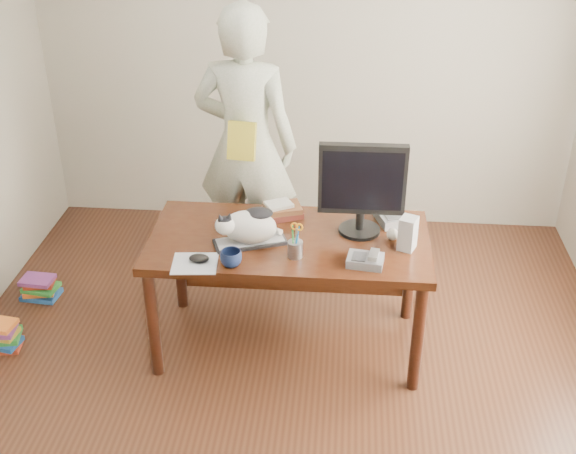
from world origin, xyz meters
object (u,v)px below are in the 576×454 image
(baseball, at_px, (393,234))
(coffee_mug, at_px, (231,258))
(mouse, at_px, (199,258))
(speaker, at_px, (408,233))
(person, at_px, (246,145))
(desk, at_px, (290,253))
(calculator, at_px, (392,218))
(monitor, at_px, (362,185))
(book_pile_a, at_px, (0,336))
(pen_cup, at_px, (295,247))
(book_pile_b, at_px, (40,288))
(phone, at_px, (366,260))
(keyboard, at_px, (250,242))
(cat, at_px, (248,226))
(book_stack, at_px, (281,210))

(baseball, bearing_deg, coffee_mug, -157.75)
(mouse, bearing_deg, speaker, 7.04)
(person, bearing_deg, coffee_mug, 101.79)
(desk, relative_size, calculator, 6.65)
(person, bearing_deg, baseball, 147.03)
(monitor, relative_size, book_pile_a, 2.04)
(desk, relative_size, pen_cup, 7.56)
(speaker, height_order, book_pile_a, speaker)
(speaker, relative_size, person, 0.10)
(coffee_mug, xyz_separation_m, book_pile_b, (-1.44, 0.67, -0.72))
(monitor, height_order, person, person)
(phone, height_order, book_pile_a, phone)
(monitor, xyz_separation_m, pen_cup, (-0.35, -0.29, -0.25))
(keyboard, distance_m, baseball, 0.81)
(person, bearing_deg, mouse, 93.05)
(desk, height_order, mouse, mouse)
(monitor, relative_size, baseball, 8.15)
(book_pile_b, bearing_deg, cat, -16.22)
(keyboard, height_order, book_pile_a, keyboard)
(calculator, relative_size, book_pile_a, 0.89)
(keyboard, height_order, monitor, monitor)
(phone, xyz_separation_m, person, (-0.80, 1.10, 0.17))
(speaker, relative_size, baseball, 2.85)
(book_stack, distance_m, book_pile_a, 1.88)
(coffee_mug, distance_m, person, 1.19)
(phone, xyz_separation_m, speaker, (0.23, 0.19, 0.07))
(desk, distance_m, person, 0.92)
(monitor, xyz_separation_m, book_pile_b, (-2.12, 0.26, -0.99))
(monitor, distance_m, baseball, 0.34)
(monitor, xyz_separation_m, book_pile_a, (-2.15, -0.29, -0.97))
(calculator, bearing_deg, speaker, -94.48)
(monitor, xyz_separation_m, phone, (0.03, -0.34, -0.28))
(book_stack, height_order, book_pile_b, book_stack)
(phone, height_order, book_pile_b, phone)
(book_stack, height_order, person, person)
(keyboard, xyz_separation_m, cat, (-0.01, -0.01, 0.11))
(baseball, height_order, book_stack, book_stack)
(mouse, height_order, person, person)
(person, bearing_deg, pen_cup, 119.37)
(coffee_mug, bearing_deg, keyboard, 73.95)
(book_stack, bearing_deg, keyboard, -134.90)
(desk, height_order, book_pile_b, desk)
(mouse, relative_size, coffee_mug, 0.99)
(book_pile_b, bearing_deg, person, 20.38)
(keyboard, distance_m, phone, 0.67)
(keyboard, bearing_deg, phone, -35.16)
(keyboard, distance_m, cat, 0.11)
(phone, height_order, person, person)
(desk, distance_m, book_stack, 0.27)
(monitor, distance_m, calculator, 0.37)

